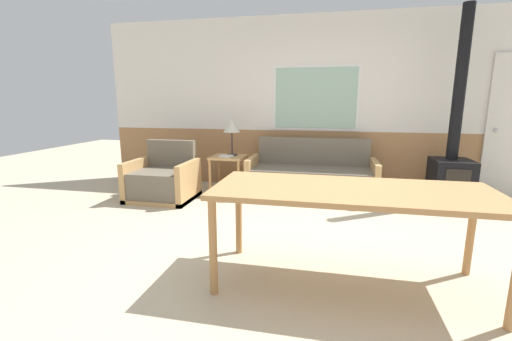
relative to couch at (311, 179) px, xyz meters
The scene contains 9 objects.
ground_plane 2.07m from the couch, 87.39° to the right, with size 16.00×16.00×0.00m, color beige.
wall_back 1.24m from the couch, 81.03° to the left, with size 7.20×0.09×2.70m.
couch is the anchor object (origin of this frame).
armchair 2.17m from the couch, 163.96° to the right, with size 0.90×0.76×0.83m.
side_table 1.29m from the couch, behind, with size 0.51×0.51×0.57m.
table_lamp 1.44m from the couch, behind, with size 0.26×0.26×0.55m.
book_stack 1.32m from the couch, behind, with size 0.20×0.17×0.03m.
dining_table 2.54m from the couch, 80.21° to the right, with size 2.06×0.84×0.77m.
wood_stove 1.91m from the couch, ahead, with size 0.49×0.54×2.60m.
Camera 1 is at (0.15, -2.96, 1.41)m, focal length 24.00 mm.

